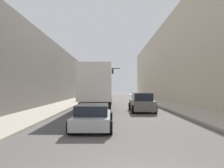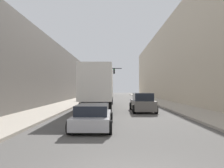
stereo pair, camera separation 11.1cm
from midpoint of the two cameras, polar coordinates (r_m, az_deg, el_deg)
name	(u,v)px [view 2 (the right image)]	position (r m, az deg, el deg)	size (l,w,h in m)	color
sidewalk_right	(157,101)	(35.12, 11.87, -4.38)	(3.39, 80.00, 0.15)	#B2A899
sidewalk_left	(76,101)	(34.96, -9.33, -4.40)	(3.39, 80.00, 0.15)	#B2A899
building_right	(187,60)	(36.56, 19.10, 5.99)	(6.00, 80.00, 13.14)	beige
building_left	(46,75)	(36.06, -16.68, 2.18)	(6.00, 80.00, 8.26)	#66605B
semi_truck	(100,86)	(23.13, -2.93, -0.63)	(2.58, 14.68, 4.02)	silver
sedan_car	(93,116)	(11.70, -4.72, -8.41)	(2.06, 4.58, 1.24)	#B7B7BC
suv_car	(142,103)	(19.84, 8.11, -4.86)	(2.06, 4.65, 1.68)	slate
traffic_signal_gantry	(99,76)	(39.61, -3.22, 2.05)	(5.69, 0.35, 5.98)	black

